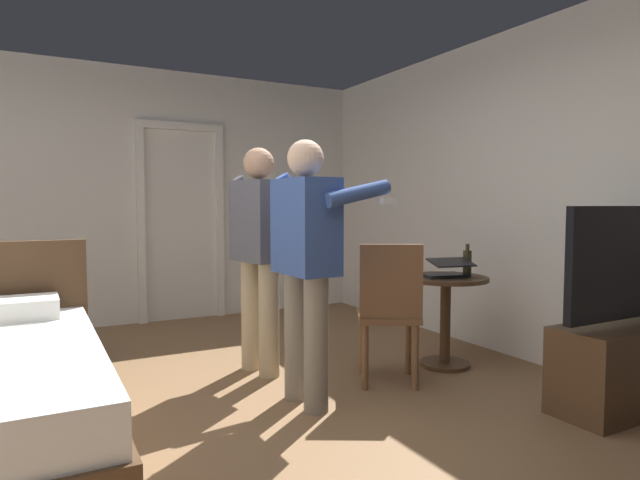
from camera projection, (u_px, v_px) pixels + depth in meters
The scene contains 13 objects.
ground_plane at pixel (238, 429), 3.01m from camera, with size 6.72×6.72×0.00m, color olive.
wall_back at pixel (136, 196), 5.66m from camera, with size 5.22×0.12×2.68m, color silver.
wall_right at pixel (552, 194), 4.13m from camera, with size 0.12×6.35×2.68m, color silver.
doorway_frame at pixel (181, 207), 5.81m from camera, with size 0.93×0.08×2.13m.
tv_flatscreen at pixel (626, 349), 3.28m from camera, with size 1.16×0.40×1.25m.
side_table at pixel (445, 306), 4.15m from camera, with size 0.64×0.64×0.70m.
laptop at pixel (446, 271), 4.08m from camera, with size 0.38×0.39×0.15m.
bottle_on_table at pixel (467, 263), 4.13m from camera, with size 0.06×0.06×0.25m.
wooden_chair at pixel (389, 308), 3.70m from camera, with size 0.57×0.57×0.99m.
person_blue_shirt at pixel (307, 252), 3.31m from camera, with size 0.64×0.61×1.65m.
person_striped_shirt at pixel (260, 243), 3.96m from camera, with size 0.74×0.62×1.67m.
suitcase_dark at pixel (46, 348), 4.13m from camera, with size 0.61×0.33×0.31m, color #1E2D38.
suitcase_small at pixel (35, 340), 4.36m from camera, with size 0.45×0.33×0.31m, color black.
Camera 1 is at (-0.98, -2.80, 1.25)m, focal length 30.18 mm.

